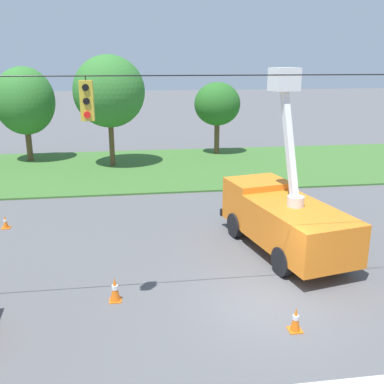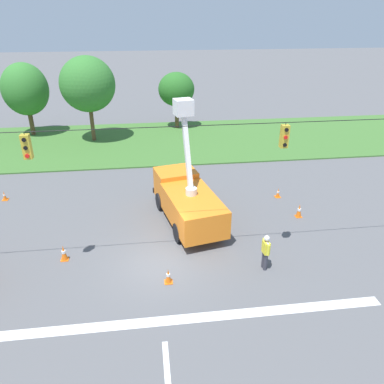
# 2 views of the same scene
# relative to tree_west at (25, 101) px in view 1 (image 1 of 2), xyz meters

# --- Properties ---
(ground_plane) EXTENTS (200.00, 200.00, 0.00)m
(ground_plane) POSITION_rel_tree_west_xyz_m (10.78, -21.39, -4.26)
(ground_plane) COLOR #565659
(grass_verge) EXTENTS (56.00, 12.00, 0.10)m
(grass_verge) POSITION_rel_tree_west_xyz_m (10.78, -3.39, -4.21)
(grass_verge) COLOR #3D6B2D
(grass_verge) RESTS_ON ground
(signal_gantry) EXTENTS (26.20, 0.33, 7.20)m
(signal_gantry) POSITION_rel_tree_west_xyz_m (10.85, -21.39, -0.01)
(signal_gantry) COLOR slate
(signal_gantry) RESTS_ON ground
(tree_west) EXTENTS (4.08, 3.78, 6.59)m
(tree_west) POSITION_rel_tree_west_xyz_m (0.00, 0.00, 0.00)
(tree_west) COLOR brown
(tree_west) RESTS_ON ground
(tree_centre) EXTENTS (4.64, 4.51, 7.34)m
(tree_centre) POSITION_rel_tree_west_xyz_m (5.84, -2.42, 0.75)
(tree_centre) COLOR brown
(tree_centre) RESTS_ON ground
(tree_east) EXTENTS (3.45, 2.94, 5.44)m
(tree_east) POSITION_rel_tree_west_xyz_m (13.63, 0.57, -0.45)
(tree_east) COLOR brown
(tree_east) RESTS_ON ground
(utility_truck_bucket_lift) EXTENTS (3.65, 6.76, 6.72)m
(utility_truck_bucket_lift) POSITION_rel_tree_west_xyz_m (12.55, -17.51, -2.86)
(utility_truck_bucket_lift) COLOR orange
(utility_truck_bucket_lift) RESTS_ON ground
(traffic_cone_foreground_left) EXTENTS (0.36, 0.36, 0.78)m
(traffic_cone_foreground_left) POSITION_rel_tree_west_xyz_m (6.35, -20.44, -3.87)
(traffic_cone_foreground_left) COLOR orange
(traffic_cone_foreground_left) RESTS_ON ground
(traffic_cone_mid_right) EXTENTS (0.36, 0.36, 0.70)m
(traffic_cone_mid_right) POSITION_rel_tree_west_xyz_m (11.14, -22.70, -3.92)
(traffic_cone_mid_right) COLOR orange
(traffic_cone_mid_right) RESTS_ON ground
(traffic_cone_lane_edge_a) EXTENTS (0.36, 0.36, 0.58)m
(traffic_cone_lane_edge_a) POSITION_rel_tree_west_xyz_m (1.55, -13.57, -3.98)
(traffic_cone_lane_edge_a) COLOR orange
(traffic_cone_lane_edge_a) RESTS_ON ground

